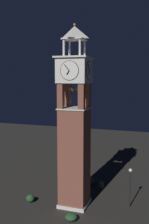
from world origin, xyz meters
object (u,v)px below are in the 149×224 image
at_px(clock_tower, 75,132).
at_px(park_bench, 91,180).
at_px(lamp_post, 130,181).
at_px(trash_bin, 101,185).

height_order(clock_tower, park_bench, clock_tower).
relative_size(clock_tower, lamp_post, 4.49).
distance_m(lamp_post, trash_bin, 5.78).
xyz_separation_m(clock_tower, lamp_post, (-5.46, -1.32, -4.88)).
bearing_deg(park_bench, trash_bin, 146.30).
height_order(park_bench, lamp_post, lamp_post).
xyz_separation_m(lamp_post, trash_bin, (3.79, -3.66, -2.39)).
relative_size(clock_tower, park_bench, 10.98).
xyz_separation_m(park_bench, trash_bin, (-1.48, 0.99, -0.08)).
height_order(clock_tower, trash_bin, clock_tower).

